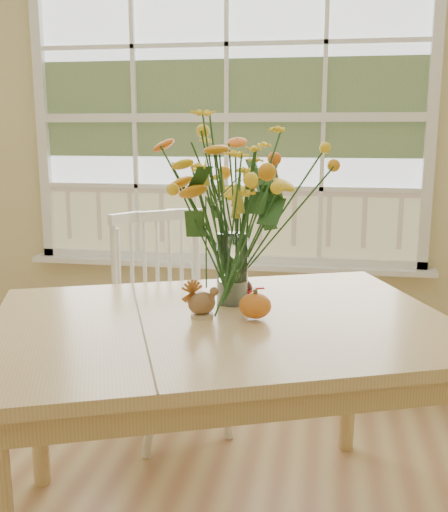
# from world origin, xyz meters

# --- Properties ---
(wall_back) EXTENTS (4.00, 0.02, 2.70)m
(wall_back) POSITION_xyz_m (0.00, 2.25, 1.35)
(wall_back) COLOR beige
(wall_back) RESTS_ON floor
(window) EXTENTS (2.42, 0.12, 1.74)m
(window) POSITION_xyz_m (0.00, 2.21, 1.53)
(window) COLOR silver
(window) RESTS_ON wall_back
(dining_table) EXTENTS (1.87, 1.62, 0.84)m
(dining_table) POSITION_xyz_m (0.24, 0.71, 0.75)
(dining_table) COLOR tan
(dining_table) RESTS_ON floor
(windsor_chair) EXTENTS (0.68, 0.67, 1.06)m
(windsor_chair) POSITION_xyz_m (-0.18, 1.50, 0.59)
(windsor_chair) COLOR white
(windsor_chair) RESTS_ON floor
(flower_vase) EXTENTS (0.55, 0.55, 0.66)m
(flower_vase) POSITION_xyz_m (0.24, 0.91, 1.24)
(flower_vase) COLOR white
(flower_vase) RESTS_ON dining_table
(pumpkin) EXTENTS (0.11, 0.11, 0.09)m
(pumpkin) POSITION_xyz_m (0.35, 0.72, 0.88)
(pumpkin) COLOR #CA5E17
(pumpkin) RESTS_ON dining_table
(turkey_figurine) EXTENTS (0.12, 0.12, 0.13)m
(turkey_figurine) POSITION_xyz_m (0.17, 0.71, 0.89)
(turkey_figurine) COLOR #CCB78C
(turkey_figurine) RESTS_ON dining_table
(dark_gourd) EXTENTS (0.13, 0.12, 0.08)m
(dark_gourd) POSITION_xyz_m (0.27, 0.96, 0.88)
(dark_gourd) COLOR #38160F
(dark_gourd) RESTS_ON dining_table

